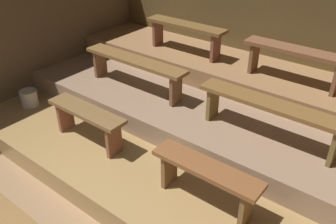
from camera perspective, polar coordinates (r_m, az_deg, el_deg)
ground at (r=4.66m, az=-0.74°, el=-9.44°), size 6.27×5.46×0.08m
wall_back at (r=5.87m, az=14.02°, el=12.00°), size 6.27×0.06×2.32m
wall_left at (r=5.99m, az=-22.37°, el=10.97°), size 0.06×5.46×2.32m
platform_lower at (r=4.93m, az=3.62°, el=-4.21°), size 5.47×3.46×0.29m
platform_middle at (r=5.19m, az=7.32°, el=1.30°), size 5.47×2.32×0.29m
platform_upper at (r=5.52m, az=10.76°, el=6.30°), size 5.47×1.13×0.29m
bench_lower_left at (r=4.53m, az=-12.93°, el=-0.82°), size 1.16×0.28×0.47m
bench_lower_right at (r=3.56m, az=6.13°, el=-10.04°), size 1.16×0.28×0.47m
bench_middle_left at (r=5.13m, az=-5.41°, el=7.61°), size 1.72×0.28×0.47m
bench_middle_right at (r=4.13m, az=16.11°, el=0.39°), size 1.72×0.28×0.47m
bench_upper_left at (r=5.68m, az=2.82°, el=13.05°), size 1.36×0.28×0.47m
bench_upper_right at (r=4.94m, az=19.76°, el=8.48°), size 1.36×0.28×0.47m
pail_lower at (r=5.74m, az=-21.45°, el=2.11°), size 0.25×0.25×0.25m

